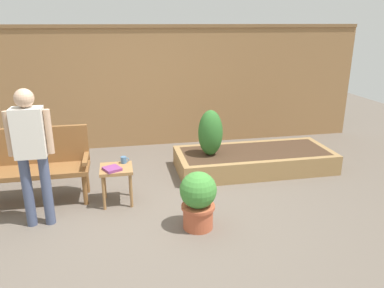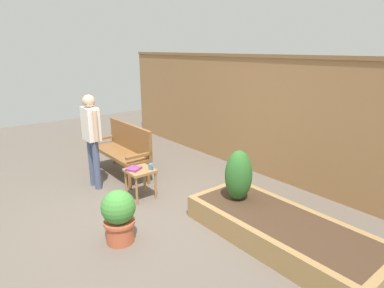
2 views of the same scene
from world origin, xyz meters
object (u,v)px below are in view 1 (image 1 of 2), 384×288
potted_boxwood (198,198)px  book_on_table (112,169)px  garden_bench (30,160)px  shrub_near_bench (210,133)px  cup_on_table (124,160)px  person_by_bench (31,147)px  side_table (117,174)px

potted_boxwood → book_on_table: bearing=142.0°
garden_bench → shrub_near_bench: bearing=9.3°
cup_on_table → person_by_bench: person_by_bench is taller
garden_bench → potted_boxwood: bearing=-29.5°
cup_on_table → person_by_bench: 1.17m
cup_on_table → shrub_near_bench: shrub_near_bench is taller
side_table → book_on_table: (-0.05, -0.08, 0.10)m
book_on_table → shrub_near_bench: 1.63m
shrub_near_bench → book_on_table: bearing=-151.4°
cup_on_table → book_on_table: cup_on_table is taller
cup_on_table → book_on_table: (-0.15, -0.21, -0.03)m
garden_bench → person_by_bench: size_ratio=0.92×
garden_bench → potted_boxwood: garden_bench is taller
potted_boxwood → person_by_bench: (-1.74, 0.43, 0.57)m
side_table → person_by_bench: size_ratio=0.31×
side_table → book_on_table: 0.14m
book_on_table → person_by_bench: person_by_bench is taller
cup_on_table → shrub_near_bench: 1.41m
garden_bench → cup_on_table: garden_bench is taller
potted_boxwood → person_by_bench: bearing=166.2°
garden_bench → side_table: size_ratio=3.00×
side_table → cup_on_table: 0.21m
potted_boxwood → side_table: bearing=137.5°
garden_bench → person_by_bench: (0.19, -0.67, 0.39)m
garden_bench → cup_on_table: 1.17m
side_table → potted_boxwood: (0.87, -0.80, -0.04)m
garden_bench → shrub_near_bench: shrub_near_bench is taller
garden_bench → cup_on_table: bearing=-8.1°
cup_on_table → side_table: bearing=-127.4°
side_table → cup_on_table: bearing=52.6°
cup_on_table → person_by_bench: size_ratio=0.07×
cup_on_table → shrub_near_bench: size_ratio=0.16×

